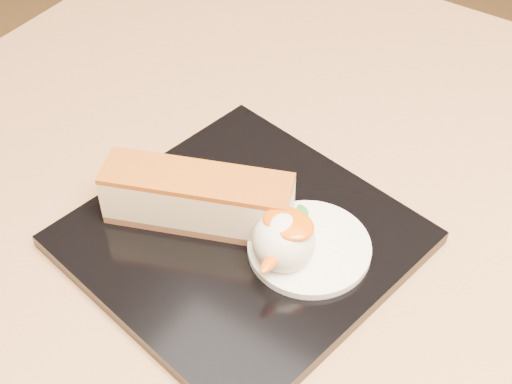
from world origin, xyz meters
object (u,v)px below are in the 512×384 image
Objects in this scene: table at (285,359)px; dessert_plate at (241,240)px; ice_cream_scoop at (284,241)px; cheesecake at (198,198)px.

dessert_plate is (-0.03, -0.02, 0.16)m from table.
ice_cream_scoop is (0.04, -0.01, 0.03)m from dessert_plate.
dessert_plate is at bearing -150.47° from table.
table is at bearing 29.53° from dessert_plate.
table is at bearing 107.80° from ice_cream_scoop.
dessert_plate is 4.91× the size of ice_cream_scoop.
table is 0.20m from cheesecake.
ice_cream_scoop is (0.01, -0.02, 0.19)m from table.
ice_cream_scoop is (0.07, -0.00, 0.00)m from cheesecake.
cheesecake is 0.08m from ice_cream_scoop.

